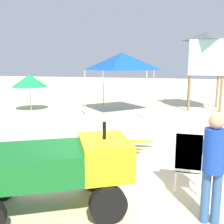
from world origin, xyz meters
The scene contains 9 objects.
ground centered at (0.00, 0.00, 0.00)m, with size 80.00×80.00×0.00m, color beige.
utility_cart centered at (-0.57, -0.99, 0.78)m, with size 2.81×2.24×1.50m.
stacked_plastic_chairs centered at (1.56, 0.25, 0.74)m, with size 0.48×0.48×1.29m.
surfboard_pile centered at (-0.65, 2.41, 0.13)m, with size 2.58×0.93×0.24m.
lifeguard_far_right centered at (1.90, -0.71, 1.01)m, with size 0.32×0.32×1.75m.
popup_canopy centered at (-1.62, 8.28, 2.58)m, with size 2.96×2.96×3.01m.
lifeguard_tower centered at (2.51, 10.25, 3.00)m, with size 1.98×1.98×4.12m.
beach_umbrella_left centered at (-6.33, 7.28, 1.59)m, with size 1.82×1.82×1.91m.
cooler_box centered at (2.21, 2.74, 0.16)m, with size 0.57×0.36×0.33m, color blue.
Camera 1 is at (1.39, -4.71, 2.47)m, focal length 41.70 mm.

